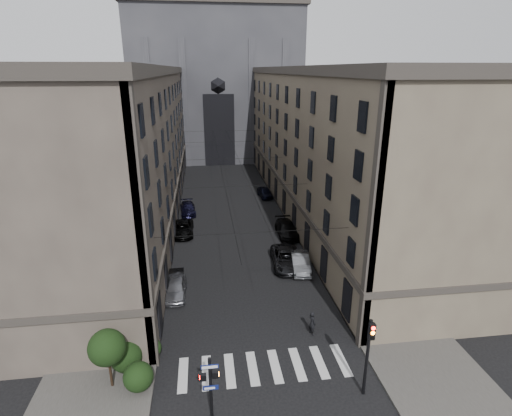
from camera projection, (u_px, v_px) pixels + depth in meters
name	position (u px, v px, depth m)	size (l,w,h in m)	color
sidewalk_left	(153.00, 213.00, 53.88)	(7.00, 80.00, 0.15)	#383533
sidewalk_right	(304.00, 207.00, 56.50)	(7.00, 80.00, 0.15)	#383533
zebra_crossing	(264.00, 367.00, 26.19)	(11.00, 3.20, 0.01)	beige
building_left	(123.00, 146.00, 50.46)	(13.60, 60.60, 18.85)	#483F37
building_right	(328.00, 141.00, 53.81)	(13.60, 60.60, 18.85)	brown
gothic_tower	(216.00, 73.00, 85.82)	(35.00, 23.00, 58.00)	#2D2D33
pedestrian_signal_left	(210.00, 383.00, 21.72)	(1.02, 0.38, 4.00)	black
traffic_light_right	(369.00, 349.00, 22.93)	(0.34, 0.50, 5.20)	black
shrub_cluster	(124.00, 356.00, 24.52)	(3.90, 4.40, 3.90)	black
tram_wires	(229.00, 160.00, 52.48)	(14.00, 60.00, 0.43)	black
car_left_near	(176.00, 288.00, 34.25)	(1.75, 4.35, 1.48)	slate
car_left_midnear	(177.00, 280.00, 35.68)	(1.35, 3.86, 1.27)	black
car_left_midfar	(183.00, 229.00, 47.02)	(2.45, 5.32, 1.48)	black
car_left_far	(188.00, 208.00, 53.93)	(1.94, 4.78, 1.39)	black
car_right_near	(300.00, 262.00, 38.68)	(1.66, 4.76, 1.57)	slate
car_right_midnear	(286.00, 258.00, 39.42)	(2.73, 5.92, 1.65)	black
car_right_midfar	(287.00, 229.00, 46.73)	(2.22, 5.47, 1.59)	black
car_right_far	(265.00, 193.00, 60.79)	(1.71, 4.25, 1.45)	black
pedestrian	(312.00, 323.00, 29.20)	(0.68, 0.45, 1.87)	black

